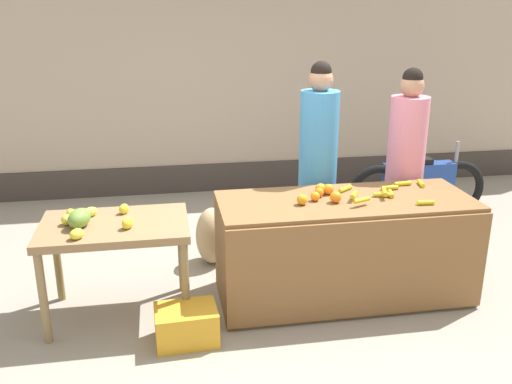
{
  "coord_description": "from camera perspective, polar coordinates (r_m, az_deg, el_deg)",
  "views": [
    {
      "loc": [
        -0.92,
        -3.99,
        2.32
      ],
      "look_at": [
        -0.2,
        0.15,
        0.9
      ],
      "focal_mm": 39.27,
      "sensor_mm": 36.0,
      "label": 1
    }
  ],
  "objects": [
    {
      "name": "mango_papaya_pile",
      "position": [
        4.29,
        -16.99,
        -2.6
      ],
      "size": [
        0.55,
        0.57,
        0.14
      ],
      "color": "#D1DE45",
      "rests_on": "side_table_wooden"
    },
    {
      "name": "ground_plane",
      "position": [
        4.71,
        2.78,
        -10.83
      ],
      "size": [
        24.0,
        24.0,
        0.0
      ],
      "primitive_type": "plane",
      "color": "gray"
    },
    {
      "name": "orange_pile",
      "position": [
        4.45,
        6.67,
        -0.17
      ],
      "size": [
        0.36,
        0.31,
        0.09
      ],
      "color": "orange",
      "rests_on": "fruit_stall_counter"
    },
    {
      "name": "produce_sack",
      "position": [
        5.22,
        -4.5,
        -4.46
      ],
      "size": [
        0.38,
        0.42,
        0.54
      ],
      "primitive_type": "ellipsoid",
      "rotation": [
        0.0,
        0.0,
        1.33
      ],
      "color": "tan",
      "rests_on": "ground"
    },
    {
      "name": "vendor_woman_blue_shirt",
      "position": [
        5.02,
        6.31,
        2.65
      ],
      "size": [
        0.34,
        0.34,
        1.86
      ],
      "color": "#33333D",
      "rests_on": "ground"
    },
    {
      "name": "parked_motorcycle",
      "position": [
        6.48,
        16.15,
        0.74
      ],
      "size": [
        1.6,
        0.18,
        0.88
      ],
      "color": "black",
      "rests_on": "ground"
    },
    {
      "name": "fruit_stall_counter",
      "position": [
        4.63,
        8.97,
        -5.72
      ],
      "size": [
        2.03,
        0.81,
        0.85
      ],
      "color": "brown",
      "rests_on": "ground"
    },
    {
      "name": "banana_bunch_pile",
      "position": [
        4.64,
        13.07,
        0.02
      ],
      "size": [
        0.79,
        0.56,
        0.07
      ],
      "color": "gold",
      "rests_on": "fruit_stall_counter"
    },
    {
      "name": "side_table_wooden",
      "position": [
        4.34,
        -14.17,
        -4.27
      ],
      "size": [
        1.09,
        0.72,
        0.77
      ],
      "color": "olive",
      "rests_on": "ground"
    },
    {
      "name": "vendor_woman_pink_shirt",
      "position": [
        5.28,
        14.93,
        2.51
      ],
      "size": [
        0.34,
        0.34,
        1.79
      ],
      "color": "#33333D",
      "rests_on": "ground"
    },
    {
      "name": "produce_crate",
      "position": [
        4.15,
        -7.11,
        -13.28
      ],
      "size": [
        0.45,
        0.34,
        0.26
      ],
      "primitive_type": "cube",
      "rotation": [
        0.0,
        0.0,
        0.05
      ],
      "color": "gold",
      "rests_on": "ground"
    },
    {
      "name": "market_wall_back",
      "position": [
        7.13,
        -2.38,
        11.23
      ],
      "size": [
        9.89,
        0.23,
        2.85
      ],
      "color": "tan",
      "rests_on": "ground"
    }
  ]
}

